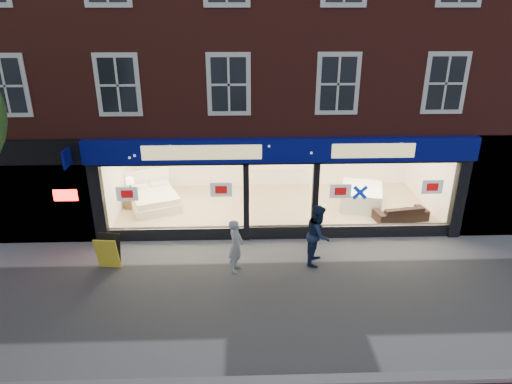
{
  "coord_description": "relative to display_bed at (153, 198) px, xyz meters",
  "views": [
    {
      "loc": [
        -1.18,
        -9.63,
        6.86
      ],
      "look_at": [
        -0.77,
        2.5,
        1.81
      ],
      "focal_mm": 32.0,
      "sensor_mm": 36.0,
      "label": 1
    }
  ],
  "objects": [
    {
      "name": "ground",
      "position": [
        4.35,
        -5.45,
        -0.41
      ],
      "size": [
        120.0,
        120.0,
        0.0
      ],
      "primitive_type": "plane",
      "color": "gray",
      "rests_on": "ground"
    },
    {
      "name": "kerb_stone",
      "position": [
        4.35,
        -8.35,
        -0.35
      ],
      "size": [
        60.0,
        0.25,
        0.12
      ],
      "primitive_type": "cube",
      "color": "gray",
      "rests_on": "ground"
    },
    {
      "name": "showroom_floor",
      "position": [
        4.35,
        -0.2,
        -0.36
      ],
      "size": [
        11.0,
        4.5,
        0.1
      ],
      "primitive_type": "cube",
      "color": "tan",
      "rests_on": "ground"
    },
    {
      "name": "building",
      "position": [
        4.34,
        1.49,
        6.26
      ],
      "size": [
        19.0,
        8.26,
        10.3
      ],
      "color": "maroon",
      "rests_on": "ground"
    },
    {
      "name": "display_bed",
      "position": [
        0.0,
        0.0,
        0.0
      ],
      "size": [
        2.21,
        2.4,
        1.09
      ],
      "rotation": [
        0.0,
        0.0,
        0.4
      ],
      "color": "white",
      "rests_on": "showroom_floor"
    },
    {
      "name": "bedside_table",
      "position": [
        -0.75,
        -0.07,
        -0.03
      ],
      "size": [
        0.47,
        0.47,
        0.55
      ],
      "primitive_type": "cube",
      "rotation": [
        0.0,
        0.0,
        0.05
      ],
      "color": "brown",
      "rests_on": "showroom_floor"
    },
    {
      "name": "mattress_stack",
      "position": [
        7.45,
        -0.19,
        0.04
      ],
      "size": [
        1.79,
        2.05,
        0.69
      ],
      "rotation": [
        0.0,
        0.0,
        -0.27
      ],
      "color": "white",
      "rests_on": "showroom_floor"
    },
    {
      "name": "sofa",
      "position": [
        8.49,
        -1.41,
        -0.05
      ],
      "size": [
        1.87,
        0.99,
        0.52
      ],
      "primitive_type": "imported",
      "rotation": [
        0.0,
        0.0,
        3.32
      ],
      "color": "black",
      "rests_on": "showroom_floor"
    },
    {
      "name": "a_board",
      "position": [
        -0.55,
        -3.94,
        0.08
      ],
      "size": [
        0.68,
        0.48,
        0.97
      ],
      "primitive_type": "cube",
      "rotation": [
        0.0,
        0.0,
        -0.11
      ],
      "color": "yellow",
      "rests_on": "ground"
    },
    {
      "name": "pedestrian_grey",
      "position": [
        2.99,
        -4.2,
        0.35
      ],
      "size": [
        0.51,
        0.63,
        1.51
      ],
      "primitive_type": "imported",
      "rotation": [
        0.0,
        0.0,
        1.28
      ],
      "color": "#9A9DA1",
      "rests_on": "ground"
    },
    {
      "name": "pedestrian_blue",
      "position": [
        5.29,
        -3.85,
        0.47
      ],
      "size": [
        0.9,
        1.02,
        1.75
      ],
      "primitive_type": "imported",
      "rotation": [
        0.0,
        0.0,
        1.25
      ],
      "color": "#172240",
      "rests_on": "ground"
    }
  ]
}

